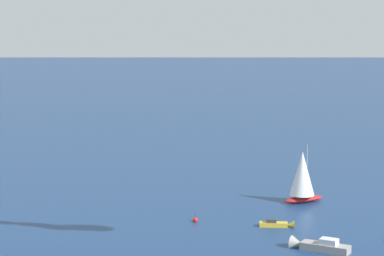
# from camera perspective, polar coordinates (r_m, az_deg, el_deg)

# --- Properties ---
(sailboat_far_port) EXTENTS (6.43, 10.63, 13.32)m
(sailboat_far_port) POSITION_cam_1_polar(r_m,az_deg,el_deg) (176.62, 8.24, -3.59)
(sailboat_far_port) COLOR #B21E1E
(sailboat_far_port) RESTS_ON ground_plane
(motorboat_offshore) EXTENTS (4.53, 7.13, 2.03)m
(motorboat_offshore) POSITION_cam_1_polar(r_m,az_deg,el_deg) (156.04, 6.46, -7.14)
(motorboat_offshore) COLOR gold
(motorboat_offshore) RESTS_ON ground_plane
(motorboat_ahead) EXTENTS (10.03, 9.26, 3.16)m
(motorboat_ahead) POSITION_cam_1_polar(r_m,az_deg,el_deg) (141.07, 9.33, -8.66)
(motorboat_ahead) COLOR #9E9993
(motorboat_ahead) RESTS_ON ground_plane
(marker_buoy) EXTENTS (1.10, 1.10, 2.10)m
(marker_buoy) POSITION_cam_1_polar(r_m,az_deg,el_deg) (158.98, 0.24, -6.87)
(marker_buoy) COLOR red
(marker_buoy) RESTS_ON ground_plane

